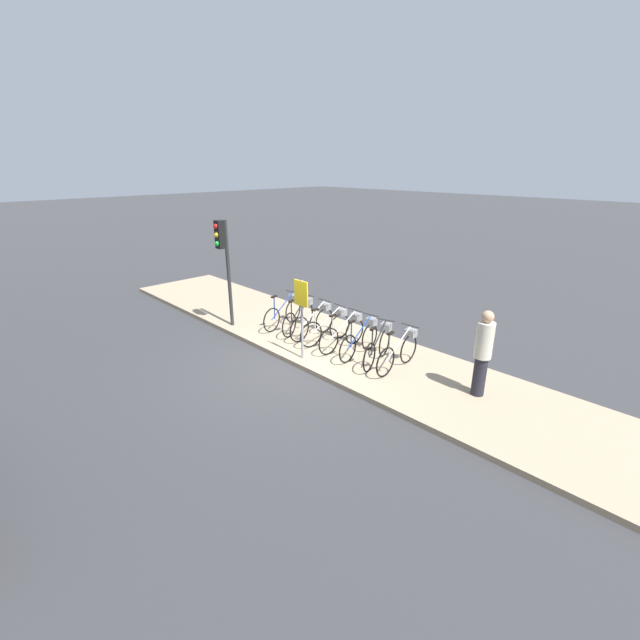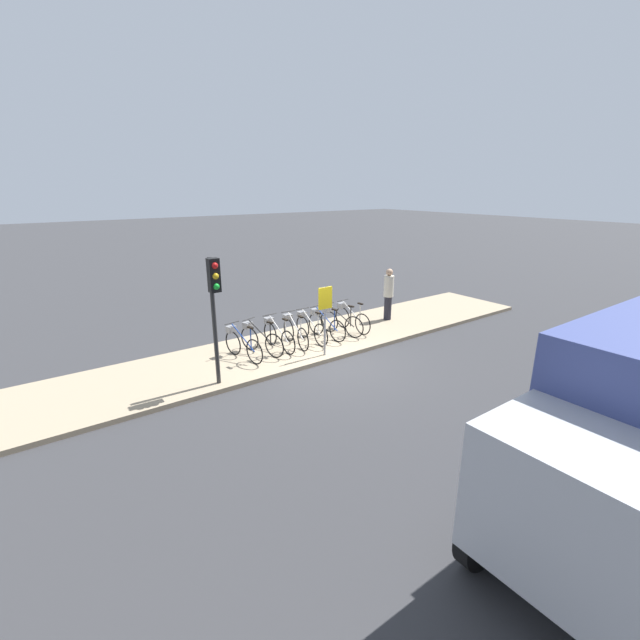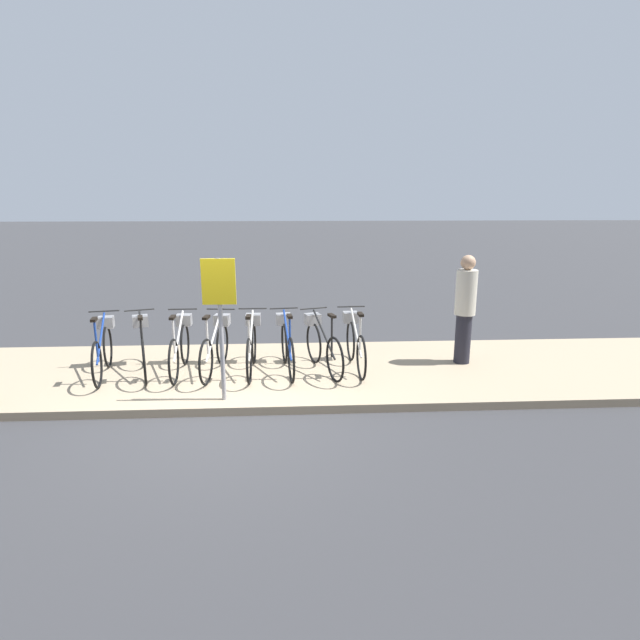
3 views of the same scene
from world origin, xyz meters
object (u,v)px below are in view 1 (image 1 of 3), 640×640
parked_bicycle_1 (300,315)px  parked_bicycle_5 (361,338)px  parked_bicycle_0 (285,311)px  parked_bicycle_6 (379,344)px  parked_bicycle_3 (328,326)px  pedestrian (483,351)px  traffic_light (223,251)px  parked_bicycle_7 (400,350)px  parked_bicycle_2 (315,321)px  sign_post (302,306)px  parked_bicycle_4 (345,332)px

parked_bicycle_1 → parked_bicycle_5: 2.26m
parked_bicycle_0 → parked_bicycle_5: size_ratio=0.99×
parked_bicycle_0 → parked_bicycle_1: size_ratio=1.03×
parked_bicycle_6 → parked_bicycle_3: bearing=179.7°
parked_bicycle_0 → parked_bicycle_6: bearing=0.6°
pedestrian → traffic_light: size_ratio=0.60×
parked_bicycle_7 → parked_bicycle_1: bearing=-179.1°
parked_bicycle_2 → parked_bicycle_7: size_ratio=1.00×
sign_post → parked_bicycle_5: bearing=54.1°
pedestrian → parked_bicycle_6: bearing=-174.1°
parked_bicycle_6 → traffic_light: bearing=-165.0°
parked_bicycle_3 → sign_post: 1.49m
parked_bicycle_6 → parked_bicycle_7: bearing=8.8°
parked_bicycle_4 → pedestrian: 3.53m
parked_bicycle_4 → parked_bicycle_7: 1.65m
parked_bicycle_0 → parked_bicycle_1: 0.59m
parked_bicycle_2 → parked_bicycle_0: bearing=-176.2°
parked_bicycle_6 → sign_post: (-1.41, -1.16, 0.88)m
parked_bicycle_1 → parked_bicycle_6: bearing=-0.6°
parked_bicycle_0 → sign_post: bearing=-29.4°
parked_bicycle_1 → pedestrian: size_ratio=0.88×
parked_bicycle_2 → parked_bicycle_4: (1.12, -0.02, 0.00)m
parked_bicycle_6 → sign_post: size_ratio=0.82×
parked_bicycle_6 → parked_bicycle_0: bearing=-179.4°
parked_bicycle_0 → pedestrian: size_ratio=0.90×
traffic_light → parked_bicycle_2: bearing=28.7°
parked_bicycle_7 → traffic_light: traffic_light is taller
parked_bicycle_5 → traffic_light: bearing=-162.7°
parked_bicycle_3 → parked_bicycle_2: bearing=176.8°
parked_bicycle_1 → parked_bicycle_3: bearing=-1.1°
parked_bicycle_1 → parked_bicycle_4: same height
parked_bicycle_7 → parked_bicycle_0: bearing=-178.2°
pedestrian → sign_post: bearing=-159.7°
parked_bicycle_0 → parked_bicycle_7: (3.94, 0.12, 0.00)m
parked_bicycle_4 → pedestrian: bearing=3.7°
parked_bicycle_2 → parked_bicycle_4: bearing=-1.1°
parked_bicycle_1 → parked_bicycle_7: 3.36m
sign_post → traffic_light: bearing=-178.9°
parked_bicycle_3 → parked_bicycle_5: same height
parked_bicycle_7 → parked_bicycle_5: bearing=-176.6°
traffic_light → parked_bicycle_5: bearing=17.3°
parked_bicycle_1 → parked_bicycle_3: 1.15m
traffic_light → sign_post: 3.24m
parked_bicycle_1 → traffic_light: (-1.71, -1.25, 1.74)m
parked_bicycle_1 → parked_bicycle_6: size_ratio=1.00×
parked_bicycle_5 → sign_post: bearing=-125.9°
parked_bicycle_2 → pedestrian: bearing=2.5°
parked_bicycle_7 → parked_bicycle_4: bearing=-177.7°
parked_bicycle_5 → parked_bicycle_7: (1.10, 0.07, 0.00)m
parked_bicycle_0 → parked_bicycle_5: bearing=1.1°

